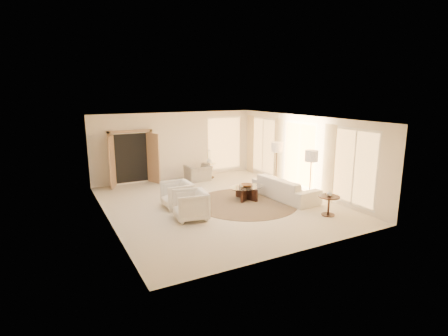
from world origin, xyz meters
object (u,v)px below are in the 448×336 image
end_table (329,202)px  floor_lamp_far (311,158)px  bowl (247,185)px  accent_chair (198,170)px  coffee_table (246,191)px  floor_lamp_near (277,149)px  end_vase (329,193)px  armchair_right (191,204)px  armchair_left (177,193)px  side_table (209,169)px  sofa (285,188)px  side_vase (209,160)px

end_table → floor_lamp_far: size_ratio=0.36×
end_table → bowl: size_ratio=1.65×
accent_chair → bowl: bearing=94.8°
coffee_table → floor_lamp_near: 2.34m
end_table → end_vase: size_ratio=3.57×
accent_chair → end_table: 5.94m
armchair_right → accent_chair: armchair_right is taller
armchair_left → floor_lamp_near: 4.37m
coffee_table → floor_lamp_far: 2.44m
armchair_right → coffee_table: bearing=118.6°
side_table → bowl: side_table is taller
floor_lamp_far → bowl: (-1.72, 1.23, -1.00)m
sofa → armchair_left: (-3.65, 0.85, 0.08)m
armchair_right → floor_lamp_near: floor_lamp_near is taller
end_table → side_table: side_table is taller
floor_lamp_near → bowl: (-1.83, -0.81, -1.00)m
sofa → side_vase: size_ratio=10.93×
floor_lamp_far → side_vase: size_ratio=7.58×
coffee_table → side_table: side_table is taller
armchair_right → side_vase: 5.02m
floor_lamp_near → side_vase: floor_lamp_near is taller
armchair_right → coffee_table: armchair_right is taller
armchair_left → side_vase: size_ratio=3.90×
armchair_right → coffee_table: size_ratio=0.61×
sofa → coffee_table: (-1.26, 0.50, -0.09)m
sofa → accent_chair: accent_chair is taller
side_table → side_vase: (0.00, -0.00, 0.37)m
floor_lamp_near → end_vase: bearing=-98.3°
floor_lamp_far → armchair_left: bearing=159.0°
coffee_table → side_table: 3.40m
side_table → side_vase: bearing=-90.0°
armchair_left → bowl: bearing=82.2°
end_vase → armchair_left: bearing=142.7°
end_table → floor_lamp_near: (0.48, 3.31, 1.09)m
sofa → coffee_table: 1.36m
side_table → floor_lamp_far: bearing=-71.7°
coffee_table → side_vase: side_vase is taller
coffee_table → end_table: bearing=-61.6°
sofa → floor_lamp_far: bearing=-152.2°
bowl → side_vase: side_vase is taller
armchair_left → accent_chair: size_ratio=0.92×
coffee_table → floor_lamp_far: floor_lamp_far is taller
end_table → bowl: 2.84m
coffee_table → floor_lamp_near: floor_lamp_near is taller
armchair_right → bowl: bearing=118.6°
sofa → bowl: bearing=63.6°
armchair_left → coffee_table: (2.39, -0.35, -0.17)m
coffee_table → side_table: bearing=86.6°
sofa → side_vase: bearing=10.5°
armchair_right → accent_chair: (2.02, 4.05, -0.04)m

